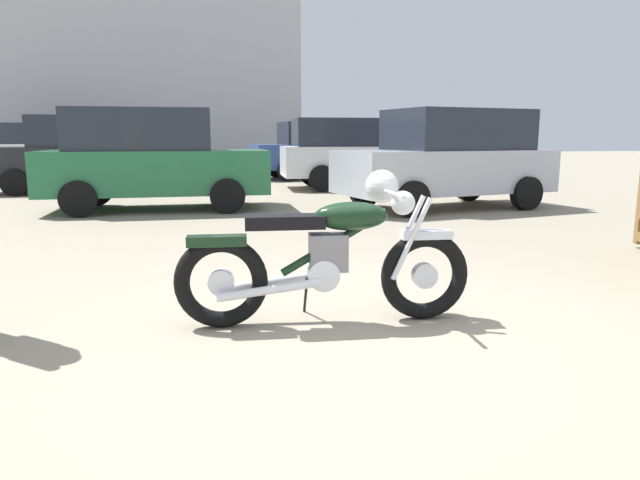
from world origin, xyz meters
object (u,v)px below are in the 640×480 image
object	(u,v)px
pale_sedan_back	(371,151)
dark_sedan_left	(43,147)
silver_sedan_mid	(331,148)
vintage_motorcycle	(332,254)
red_hatchback_near	(152,158)
blue_hatchback_right	(449,158)
white_estate_far	(81,153)

from	to	relation	value
pale_sedan_back	dark_sedan_left	xyz separation A→B (m)	(-8.96, 7.53, 0.00)
pale_sedan_back	dark_sedan_left	world-z (taller)	same
pale_sedan_back	silver_sedan_mid	bearing A→B (deg)	96.15
vintage_motorcycle	red_hatchback_near	size ratio (longest dim) A/B	0.52
vintage_motorcycle	blue_hatchback_right	bearing A→B (deg)	63.33
pale_sedan_back	dark_sedan_left	size ratio (longest dim) A/B	1.02
vintage_motorcycle	dark_sedan_left	size ratio (longest dim) A/B	0.43
silver_sedan_mid	dark_sedan_left	xyz separation A→B (m)	(-9.00, 3.87, 0.00)
red_hatchback_near	silver_sedan_mid	bearing A→B (deg)	55.40
vintage_motorcycle	silver_sedan_mid	bearing A→B (deg)	81.26
white_estate_far	vintage_motorcycle	bearing A→B (deg)	107.97
pale_sedan_back	white_estate_far	distance (m)	7.02
pale_sedan_back	silver_sedan_mid	distance (m)	3.66
dark_sedan_left	pale_sedan_back	bearing A→B (deg)	-37.40
white_estate_far	silver_sedan_mid	bearing A→B (deg)	-156.02
silver_sedan_mid	white_estate_far	xyz separation A→B (m)	(-6.99, -2.68, -0.02)
pale_sedan_back	silver_sedan_mid	world-z (taller)	same
silver_sedan_mid	white_estate_far	size ratio (longest dim) A/B	1.19
red_hatchback_near	white_estate_far	world-z (taller)	same
vintage_motorcycle	silver_sedan_mid	world-z (taller)	silver_sedan_mid
vintage_motorcycle	dark_sedan_left	xyz separation A→B (m)	(-4.93, 17.52, 0.45)
vintage_motorcycle	white_estate_far	distance (m)	11.36
red_hatchback_near	blue_hatchback_right	bearing A→B (deg)	-9.09
pale_sedan_back	blue_hatchback_right	world-z (taller)	blue_hatchback_right
pale_sedan_back	red_hatchback_near	world-z (taller)	red_hatchback_near
vintage_motorcycle	red_hatchback_near	world-z (taller)	red_hatchback_near
pale_sedan_back	vintage_motorcycle	bearing A→B (deg)	-105.17
white_estate_far	dark_sedan_left	world-z (taller)	white_estate_far
blue_hatchback_right	red_hatchback_near	bearing A→B (deg)	-21.02
blue_hatchback_right	dark_sedan_left	bearing A→B (deg)	-60.93
red_hatchback_near	dark_sedan_left	xyz separation A→B (m)	(-3.66, 10.57, 0.02)
vintage_motorcycle	red_hatchback_near	xyz separation A→B (m)	(-1.28, 6.95, 0.43)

